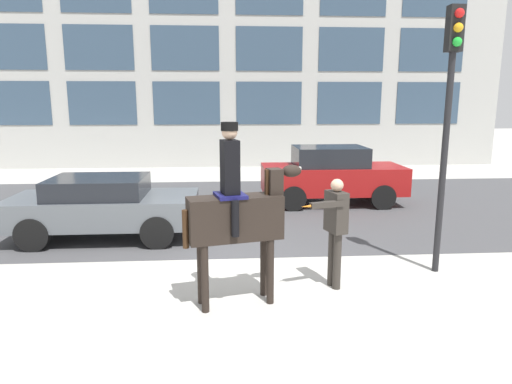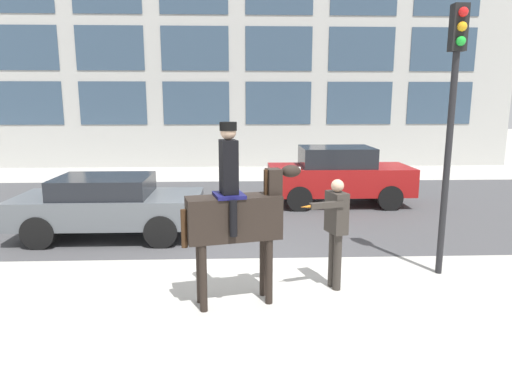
# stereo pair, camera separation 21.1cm
# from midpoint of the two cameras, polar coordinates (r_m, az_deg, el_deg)

# --- Properties ---
(ground_plane) EXTENTS (80.00, 80.00, 0.00)m
(ground_plane) POSITION_cam_midpoint_polar(r_m,az_deg,el_deg) (8.35, -3.22, -9.49)
(ground_plane) COLOR #B2AFA8
(road_surface) EXTENTS (24.87, 8.50, 0.01)m
(road_surface) POSITION_cam_midpoint_polar(r_m,az_deg,el_deg) (12.90, -3.51, -1.95)
(road_surface) COLOR #444447
(road_surface) RESTS_ON ground_plane
(mounted_horse_lead) EXTENTS (1.75, 0.74, 2.68)m
(mounted_horse_lead) POSITION_cam_midpoint_polar(r_m,az_deg,el_deg) (6.57, -3.29, -2.56)
(mounted_horse_lead) COLOR black
(mounted_horse_lead) RESTS_ON ground_plane
(pedestrian_bystander) EXTENTS (0.80, 0.63, 1.78)m
(pedestrian_bystander) POSITION_cam_midpoint_polar(r_m,az_deg,el_deg) (7.30, 9.05, -4.02)
(pedestrian_bystander) COLOR #332D28
(pedestrian_bystander) RESTS_ON ground_plane
(street_car_near_lane) EXTENTS (3.99, 1.82, 1.35)m
(street_car_near_lane) POSITION_cam_midpoint_polar(r_m,az_deg,el_deg) (10.47, -19.09, -1.62)
(street_car_near_lane) COLOR #51565B
(street_car_near_lane) RESTS_ON ground_plane
(street_car_far_lane) EXTENTS (4.03, 1.78, 1.68)m
(street_car_far_lane) POSITION_cam_midpoint_polar(r_m,az_deg,el_deg) (13.37, 8.99, 2.16)
(street_car_far_lane) COLOR maroon
(street_car_far_lane) RESTS_ON ground_plane
(traffic_light) EXTENTS (0.24, 0.29, 4.46)m
(traffic_light) POSITION_cam_midpoint_polar(r_m,az_deg,el_deg) (8.25, 22.31, 10.46)
(traffic_light) COLOR black
(traffic_light) RESTS_ON ground_plane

